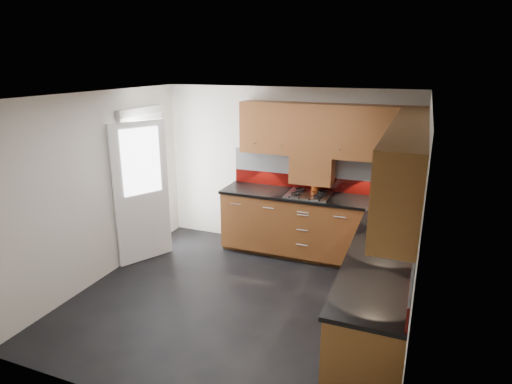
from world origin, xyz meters
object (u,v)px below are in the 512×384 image
at_px(toaster, 404,196).
at_px(gas_hob, 308,194).
at_px(food_processor, 391,231).
at_px(utensil_pot, 315,185).

bearing_deg(toaster, gas_hob, -172.11).
bearing_deg(gas_hob, toaster, 7.89).
distance_m(toaster, food_processor, 1.47).
bearing_deg(utensil_pot, gas_hob, -99.17).
bearing_deg(food_processor, gas_hob, 132.94).
relative_size(utensil_pot, toaster, 1.48).
xyz_separation_m(toaster, food_processor, (-0.05, -1.47, 0.05)).
height_order(toaster, food_processor, food_processor).
height_order(gas_hob, utensil_pot, utensil_pot).
bearing_deg(toaster, utensil_pot, 177.41).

